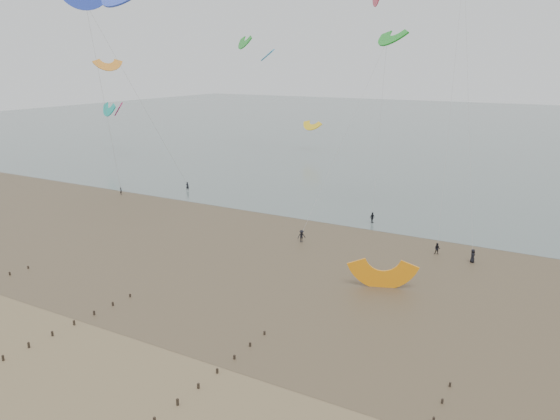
{
  "coord_description": "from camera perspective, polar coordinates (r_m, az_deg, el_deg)",
  "views": [
    {
      "loc": [
        29.4,
        -29.55,
        26.09
      ],
      "look_at": [
        -3.34,
        28.0,
        8.0
      ],
      "focal_mm": 35.0,
      "sensor_mm": 36.0,
      "label": 1
    }
  ],
  "objects": [
    {
      "name": "grounded_kite",
      "position": [
        66.91,
        10.58,
        -7.95
      ],
      "size": [
        8.33,
        7.43,
        3.8
      ],
      "primitive_type": null,
      "rotation": [
        1.54,
        0.0,
        0.35
      ],
      "color": "orange",
      "rests_on": "ground"
    },
    {
      "name": "sea_and_shore",
      "position": [
        76.75,
        1.89,
        -4.59
      ],
      "size": [
        500.0,
        665.0,
        0.03
      ],
      "color": "#475654",
      "rests_on": "ground"
    },
    {
      "name": "kitesurfer_lead",
      "position": [
        114.8,
        -16.28,
        1.92
      ],
      "size": [
        0.66,
        0.64,
        1.52
      ],
      "primitive_type": "imported",
      "rotation": [
        0.0,
        0.0,
        2.4
      ],
      "color": "black",
      "rests_on": "ground"
    },
    {
      "name": "ground",
      "position": [
        49.18,
        -13.47,
        -17.23
      ],
      "size": [
        500.0,
        500.0,
        0.0
      ],
      "primitive_type": "plane",
      "color": "brown",
      "rests_on": "ground"
    },
    {
      "name": "kites_airborne",
      "position": [
        125.2,
        11.8,
        13.4
      ],
      "size": [
        224.59,
        124.95,
        45.1
      ],
      "color": "blue",
      "rests_on": "ground"
    },
    {
      "name": "kitesurfers",
      "position": [
        81.62,
        19.98,
        -3.67
      ],
      "size": [
        112.99,
        19.17,
        1.89
      ],
      "color": "black",
      "rests_on": "ground"
    }
  ]
}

